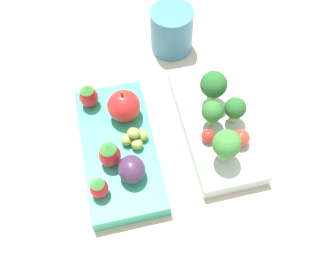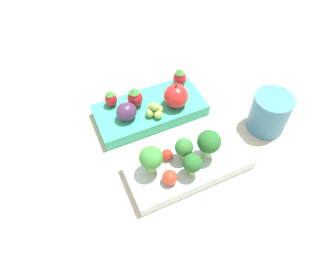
% 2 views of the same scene
% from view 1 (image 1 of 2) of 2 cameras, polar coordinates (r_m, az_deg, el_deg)
% --- Properties ---
extents(ground_plane, '(4.00, 4.00, 0.00)m').
position_cam_1_polar(ground_plane, '(0.59, -0.19, -1.01)').
color(ground_plane, '#BCB29E').
extents(bento_box_savoury, '(0.24, 0.13, 0.03)m').
position_cam_1_polar(bento_box_savoury, '(0.59, 7.12, 0.69)').
color(bento_box_savoury, silver).
rests_on(bento_box_savoury, ground_plane).
extents(bento_box_fruit, '(0.24, 0.13, 0.03)m').
position_cam_1_polar(bento_box_fruit, '(0.57, -7.44, -3.22)').
color(bento_box_fruit, '#33A87F').
rests_on(bento_box_fruit, ground_plane).
extents(broccoli_floret_0, '(0.03, 0.03, 0.05)m').
position_cam_1_polar(broccoli_floret_0, '(0.56, 10.19, 2.92)').
color(broccoli_floret_0, '#93B770').
rests_on(broccoli_floret_0, bento_box_savoury).
extents(broccoli_floret_1, '(0.03, 0.03, 0.05)m').
position_cam_1_polar(broccoli_floret_1, '(0.55, 6.77, 2.43)').
color(broccoli_floret_1, '#93B770').
rests_on(broccoli_floret_1, bento_box_savoury).
extents(broccoli_floret_2, '(0.04, 0.04, 0.06)m').
position_cam_1_polar(broccoli_floret_2, '(0.57, 6.95, 6.45)').
color(broccoli_floret_2, '#93B770').
rests_on(broccoli_floret_2, bento_box_savoury).
extents(broccoli_floret_3, '(0.04, 0.04, 0.06)m').
position_cam_1_polar(broccoli_floret_3, '(0.51, 8.91, -2.53)').
color(broccoli_floret_3, '#93B770').
rests_on(broccoli_floret_3, bento_box_savoury).
extents(cherry_tomato_0, '(0.03, 0.03, 0.03)m').
position_cam_1_polar(cherry_tomato_0, '(0.55, 11.06, -1.51)').
color(cherry_tomato_0, red).
rests_on(cherry_tomato_0, bento_box_savoury).
extents(cherry_tomato_1, '(0.02, 0.02, 0.02)m').
position_cam_1_polar(cherry_tomato_1, '(0.55, 6.14, -1.21)').
color(cherry_tomato_1, red).
rests_on(cherry_tomato_1, bento_box_savoury).
extents(apple, '(0.05, 0.05, 0.06)m').
position_cam_1_polar(apple, '(0.56, -6.74, 3.38)').
color(apple, red).
rests_on(apple, bento_box_fruit).
extents(strawberry_0, '(0.03, 0.03, 0.04)m').
position_cam_1_polar(strawberry_0, '(0.51, -10.49, -8.94)').
color(strawberry_0, red).
rests_on(strawberry_0, bento_box_fruit).
extents(strawberry_1, '(0.03, 0.03, 0.05)m').
position_cam_1_polar(strawberry_1, '(0.52, -8.91, -3.96)').
color(strawberry_1, red).
rests_on(strawberry_1, bento_box_fruit).
extents(strawberry_2, '(0.03, 0.03, 0.04)m').
position_cam_1_polar(strawberry_2, '(0.59, -12.04, 4.80)').
color(strawberry_2, red).
rests_on(strawberry_2, bento_box_fruit).
extents(plum, '(0.04, 0.04, 0.04)m').
position_cam_1_polar(plum, '(0.52, -5.56, -6.31)').
color(plum, '#42284C').
rests_on(plum, bento_box_fruit).
extents(grape_cluster, '(0.04, 0.04, 0.03)m').
position_cam_1_polar(grape_cluster, '(0.55, -5.13, -1.36)').
color(grape_cluster, '#8EA84C').
rests_on(grape_cluster, bento_box_fruit).
extents(drinking_cup, '(0.08, 0.08, 0.08)m').
position_cam_1_polar(drinking_cup, '(0.68, 0.56, 14.66)').
color(drinking_cup, teal).
rests_on(drinking_cup, ground_plane).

